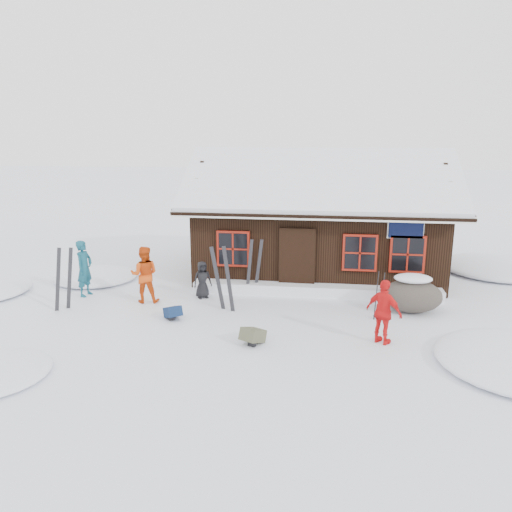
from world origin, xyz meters
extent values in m
plane|color=white|center=(0.00, 0.00, 0.00)|extent=(120.00, 120.00, 0.00)
cube|color=black|center=(1.50, 5.00, 1.25)|extent=(8.00, 5.00, 2.50)
cube|color=black|center=(1.50, 3.52, 3.35)|extent=(8.90, 3.14, 1.88)
cube|color=black|center=(1.50, 6.47, 3.35)|extent=(8.90, 3.14, 1.88)
cube|color=white|center=(1.50, 3.52, 3.49)|extent=(8.72, 3.07, 1.86)
cube|color=white|center=(1.50, 6.47, 3.49)|extent=(8.72, 3.07, 1.86)
cube|color=white|center=(1.50, 5.00, 4.22)|extent=(8.81, 0.22, 0.14)
cube|color=silver|center=(1.50, 2.05, 2.48)|extent=(8.90, 0.10, 0.20)
cube|color=black|center=(0.90, 2.45, 1.00)|extent=(1.00, 0.10, 2.00)
cube|color=black|center=(4.10, 2.42, 2.15)|extent=(1.00, 0.06, 0.60)
cube|color=maroon|center=(-1.10, 2.44, 1.35)|extent=(1.04, 0.10, 1.14)
cube|color=black|center=(-1.10, 2.40, 1.35)|extent=(0.90, 0.04, 1.00)
cube|color=maroon|center=(2.80, 2.44, 1.35)|extent=(1.04, 0.10, 1.14)
cube|color=black|center=(2.80, 2.40, 1.35)|extent=(0.90, 0.04, 1.00)
cube|color=maroon|center=(4.20, 2.44, 1.35)|extent=(1.04, 0.10, 1.14)
cube|color=black|center=(4.20, 2.40, 1.35)|extent=(0.90, 0.04, 1.00)
cube|color=white|center=(1.50, 2.25, 0.17)|extent=(7.60, 0.60, 0.35)
ellipsoid|color=white|center=(-6.00, 3.00, 0.00)|extent=(2.80, 2.80, 0.34)
ellipsoid|color=white|center=(8.00, 6.00, 0.00)|extent=(4.00, 4.00, 0.48)
imported|color=#134B5D|center=(-5.50, 1.25, 0.86)|extent=(0.50, 0.68, 1.73)
imported|color=#D0440E|center=(-3.48, 0.94, 0.84)|extent=(0.92, 0.78, 1.69)
imported|color=red|center=(3.16, -1.18, 0.78)|extent=(0.97, 0.86, 1.57)
imported|color=black|center=(-1.89, 1.54, 0.57)|extent=(0.66, 0.59, 1.14)
ellipsoid|color=#4D453D|center=(4.20, 1.18, 0.45)|extent=(1.65, 1.24, 0.91)
ellipsoid|color=white|center=(4.20, 1.18, 0.85)|extent=(1.04, 0.75, 0.23)
cube|color=black|center=(-5.63, -0.05, 0.87)|extent=(0.25, 0.28, 1.84)
cube|color=black|center=(-5.37, 0.09, 0.87)|extent=(0.35, 0.08, 1.84)
cube|color=black|center=(-1.21, 0.59, 0.90)|extent=(0.40, 0.16, 1.89)
cube|color=black|center=(-0.90, 0.57, 0.90)|extent=(0.38, 0.19, 1.89)
cube|color=black|center=(-0.55, 2.14, 0.83)|extent=(0.24, 0.22, 1.77)
cube|color=black|center=(-0.28, 2.26, 0.83)|extent=(0.31, 0.08, 1.77)
cylinder|color=black|center=(3.14, 0.43, 0.64)|extent=(0.10, 0.12, 1.36)
cylinder|color=black|center=(3.29, 0.43, 0.64)|extent=(0.10, 0.12, 1.36)
cube|color=#102244|center=(-2.26, -0.32, 0.14)|extent=(0.60, 0.62, 0.27)
cube|color=#4B4C36|center=(0.11, -1.64, 0.15)|extent=(0.62, 0.68, 0.30)
camera|label=1|loc=(1.71, -12.54, 4.88)|focal=35.00mm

